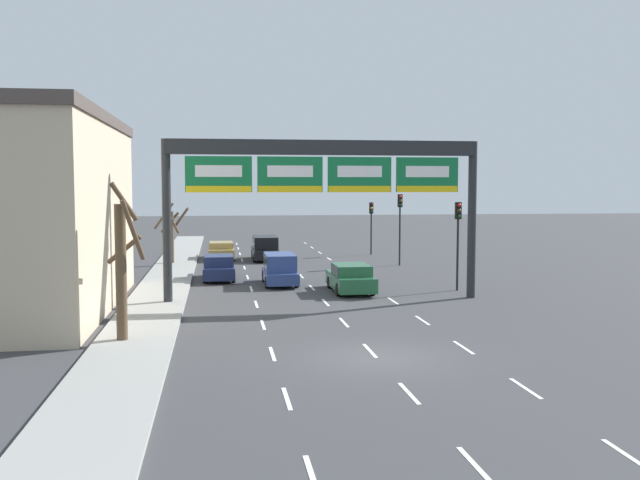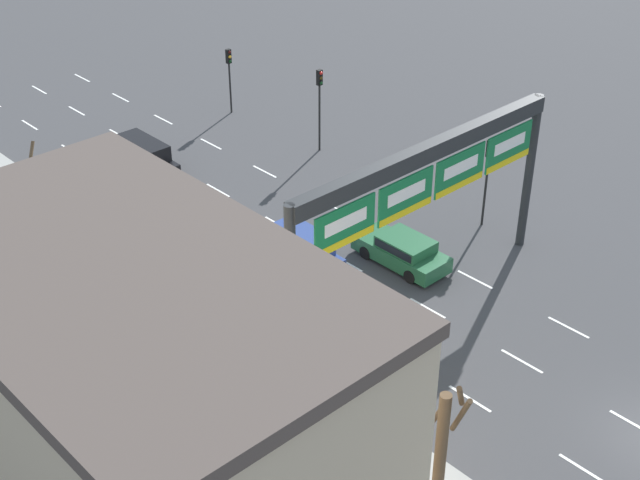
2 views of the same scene
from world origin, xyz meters
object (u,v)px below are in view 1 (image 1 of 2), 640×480
car_navy (219,267)px  car_gold (221,250)px  suv_blue (280,268)px  traffic_light_far_end (400,215)px  tree_bare_closest (171,231)px  traffic_light_mid_block (458,228)px  suv_black (265,247)px  sign_gantry (324,171)px  traffic_light_near_gantry (371,217)px  tree_bare_second (122,264)px  car_green (351,277)px

car_navy → car_gold: bearing=89.1°
suv_blue → traffic_light_far_end: size_ratio=0.88×
tree_bare_closest → traffic_light_mid_block: bearing=-42.9°
car_gold → tree_bare_closest: 5.10m
car_navy → traffic_light_far_end: size_ratio=0.93×
suv_blue → suv_black: 13.39m
sign_gantry → suv_blue: bearing=105.2°
sign_gantry → car_navy: (-5.02, 8.54, -5.49)m
traffic_light_near_gantry → tree_bare_second: bearing=-117.0°
sign_gantry → tree_bare_closest: (-8.31, 17.18, -3.89)m
sign_gantry → tree_bare_closest: bearing=115.8°
suv_black → traffic_light_far_end: traffic_light_far_end is taller
car_green → suv_black: size_ratio=0.96×
car_green → traffic_light_mid_block: (5.71, -0.26, 2.57)m
car_green → traffic_light_mid_block: bearing=-2.6°
sign_gantry → tree_bare_closest: size_ratio=3.64×
suv_blue → car_gold: size_ratio=0.90×
suv_blue → suv_black: (0.05, 13.39, 0.03)m
sign_gantry → car_navy: size_ratio=3.29×
suv_black → tree_bare_closest: bearing=-161.8°
car_navy → traffic_light_near_gantry: traffic_light_near_gantry is taller
traffic_light_near_gantry → car_green: bearing=-105.2°
car_green → traffic_light_mid_block: 6.27m
traffic_light_far_end → tree_bare_second: 27.64m
sign_gantry → traffic_light_far_end: size_ratio=3.06×
suv_blue → traffic_light_near_gantry: bearing=61.8°
traffic_light_near_gantry → traffic_light_mid_block: 20.03m
tree_bare_second → tree_bare_closest: bearing=89.8°
suv_black → tree_bare_closest: size_ratio=1.17×
suv_blue → suv_black: bearing=89.8°
suv_blue → car_navy: (-3.39, 2.54, -0.18)m
car_green → car_navy: 8.98m
sign_gantry → suv_blue: 8.18m
car_navy → tree_bare_closest: bearing=110.8°
suv_blue → traffic_light_near_gantry: (8.83, 16.48, 2.06)m
car_gold → traffic_light_far_end: bearing=-26.1°
car_navy → tree_bare_second: 17.15m
car_gold → car_navy: size_ratio=1.04×
traffic_light_far_end → tree_bare_closest: traffic_light_far_end is taller
suv_blue → tree_bare_closest: tree_bare_closest is taller
suv_blue → car_green: suv_blue is taller
tree_bare_second → car_gold: bearing=82.9°
car_gold → traffic_light_far_end: size_ratio=0.97×
car_navy → traffic_light_mid_block: size_ratio=0.98×
car_green → traffic_light_far_end: size_ratio=0.95×
traffic_light_near_gantry → car_gold: bearing=-170.7°
tree_bare_second → suv_blue: bearing=64.5°
car_gold → suv_black: (3.25, -1.12, 0.28)m
car_navy → tree_bare_second: bearing=-101.4°
suv_blue → suv_black: size_ratio=0.89×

